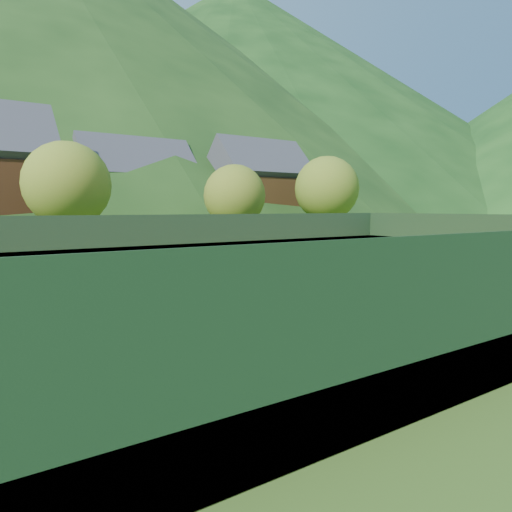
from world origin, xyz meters
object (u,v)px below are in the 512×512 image
tennis_net (263,274)px  student_c (327,258)px  student_a (255,265)px  chalet_right (258,193)px  ball_hopper (101,310)px  coach (254,278)px  student_d (348,255)px  chalet_mid (135,194)px  student_b (285,262)px

tennis_net → student_c: bearing=15.0°
student_a → chalet_right: 34.36m
student_a → ball_hopper: 10.98m
coach → ball_hopper: bearing=-161.9°
student_a → ball_hopper: size_ratio=1.37×
coach → student_d: coach is taller
coach → student_d: bearing=33.0°
chalet_mid → chalet_right: bearing=-15.9°
chalet_right → chalet_mid: bearing=164.1°
tennis_net → student_d: bearing=16.2°
coach → chalet_right: bearing=60.9°
coach → student_a: 5.98m
student_a → student_c: student_c is taller
coach → chalet_right: (22.55, 33.07, 4.30)m
student_a → student_d: student_d is taller
ball_hopper → tennis_net: bearing=28.0°
student_a → student_c: (4.22, -0.53, 0.11)m
ball_hopper → student_a: bearing=34.7°
coach → chalet_mid: 38.26m
student_a → tennis_net: (-0.80, -1.88, -0.18)m
coach → student_b: coach is taller
student_b → student_d: student_d is taller
student_d → student_c: bearing=28.7°
student_d → ball_hopper: size_ratio=1.58×
student_b → student_c: size_ratio=0.83×
chalet_mid → chalet_right: 14.56m
student_a → student_c: size_ratio=0.86×
chalet_mid → student_c: bearing=-91.7°
coach → chalet_right: 40.26m
coach → chalet_mid: bearing=82.2°
ball_hopper → chalet_mid: chalet_mid is taller
student_b → student_c: bearing=159.4°
student_a → tennis_net: size_ratio=0.11×
coach → student_c: size_ratio=1.18×
student_a → tennis_net: bearing=54.1°
student_d → chalet_right: bearing=-104.6°
student_c → chalet_right: size_ratio=0.13×
coach → tennis_net: bearing=55.5°
student_c → student_d: bearing=-166.1°
tennis_net → chalet_mid: (6.00, 34.00, 4.47)m
tennis_net → chalet_right: chalet_right is taller
student_a → student_d: 6.49m
student_c → student_d: size_ratio=1.01×
chalet_mid → chalet_right: (14.00, -4.00, 0.27)m
student_d → chalet_right: (12.72, 27.89, 4.45)m
chalet_right → student_a: bearing=-124.3°
student_b → ball_hopper: bearing=33.4°
student_b → student_d: (4.37, -0.14, 0.13)m
student_b → chalet_mid: bearing=-92.9°
tennis_net → chalet_mid: chalet_mid is taller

